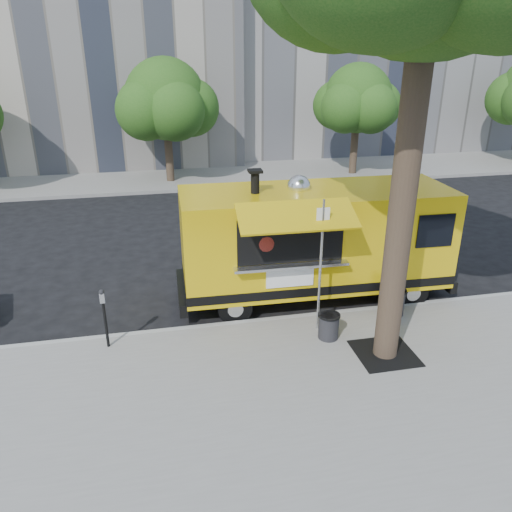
{
  "coord_description": "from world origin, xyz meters",
  "views": [
    {
      "loc": [
        -1.78,
        -10.78,
        6.0
      ],
      "look_at": [
        0.47,
        0.0,
        1.37
      ],
      "focal_mm": 35.0,
      "sensor_mm": 36.0,
      "label": 1
    }
  ],
  "objects_px": {
    "sign_post": "(321,259)",
    "trash_bin_right": "(394,301)",
    "far_tree_c": "(358,99)",
    "trash_bin_left": "(329,325)",
    "food_truck": "(314,240)",
    "far_tree_b": "(165,99)",
    "parking_meter": "(104,312)"
  },
  "relations": [
    {
      "from": "far_tree_b",
      "to": "trash_bin_right",
      "type": "distance_m",
      "value": 15.08
    },
    {
      "from": "far_tree_b",
      "to": "parking_meter",
      "type": "relative_size",
      "value": 4.12
    },
    {
      "from": "trash_bin_right",
      "to": "food_truck",
      "type": "bearing_deg",
      "value": 136.19
    },
    {
      "from": "far_tree_b",
      "to": "sign_post",
      "type": "xyz_separation_m",
      "value": [
        2.55,
        -14.25,
        -1.98
      ]
    },
    {
      "from": "far_tree_b",
      "to": "parking_meter",
      "type": "height_order",
      "value": "far_tree_b"
    },
    {
      "from": "far_tree_c",
      "to": "far_tree_b",
      "type": "bearing_deg",
      "value": 178.09
    },
    {
      "from": "sign_post",
      "to": "trash_bin_left",
      "type": "relative_size",
      "value": 5.26
    },
    {
      "from": "sign_post",
      "to": "far_tree_c",
      "type": "bearing_deg",
      "value": 65.19
    },
    {
      "from": "sign_post",
      "to": "parking_meter",
      "type": "xyz_separation_m",
      "value": [
        -4.55,
        0.2,
        -0.87
      ]
    },
    {
      "from": "parking_meter",
      "to": "trash_bin_right",
      "type": "height_order",
      "value": "parking_meter"
    },
    {
      "from": "trash_bin_left",
      "to": "food_truck",
      "type": "bearing_deg",
      "value": 81.84
    },
    {
      "from": "far_tree_c",
      "to": "food_truck",
      "type": "height_order",
      "value": "far_tree_c"
    },
    {
      "from": "parking_meter",
      "to": "food_truck",
      "type": "bearing_deg",
      "value": 17.02
    },
    {
      "from": "sign_post",
      "to": "trash_bin_right",
      "type": "distance_m",
      "value": 2.39
    },
    {
      "from": "sign_post",
      "to": "parking_meter",
      "type": "bearing_deg",
      "value": 177.48
    },
    {
      "from": "far_tree_b",
      "to": "sign_post",
      "type": "bearing_deg",
      "value": -79.85
    },
    {
      "from": "parking_meter",
      "to": "trash_bin_left",
      "type": "relative_size",
      "value": 2.34
    },
    {
      "from": "trash_bin_left",
      "to": "parking_meter",
      "type": "bearing_deg",
      "value": 172.37
    },
    {
      "from": "far_tree_b",
      "to": "sign_post",
      "type": "height_order",
      "value": "far_tree_b"
    },
    {
      "from": "far_tree_b",
      "to": "food_truck",
      "type": "distance_m",
      "value": 13.07
    },
    {
      "from": "food_truck",
      "to": "parking_meter",
      "type": "bearing_deg",
      "value": -161.55
    },
    {
      "from": "far_tree_c",
      "to": "trash_bin_right",
      "type": "relative_size",
      "value": 8.07
    },
    {
      "from": "parking_meter",
      "to": "food_truck",
      "type": "relative_size",
      "value": 0.19
    },
    {
      "from": "food_truck",
      "to": "trash_bin_right",
      "type": "relative_size",
      "value": 10.69
    },
    {
      "from": "food_truck",
      "to": "trash_bin_left",
      "type": "xyz_separation_m",
      "value": [
        -0.31,
        -2.14,
        -1.13
      ]
    },
    {
      "from": "sign_post",
      "to": "trash_bin_right",
      "type": "relative_size",
      "value": 4.65
    },
    {
      "from": "food_truck",
      "to": "trash_bin_right",
      "type": "xyz_separation_m",
      "value": [
        1.53,
        -1.47,
        -1.1
      ]
    },
    {
      "from": "far_tree_c",
      "to": "trash_bin_right",
      "type": "bearing_deg",
      "value": -108.18
    },
    {
      "from": "far_tree_c",
      "to": "sign_post",
      "type": "height_order",
      "value": "far_tree_c"
    },
    {
      "from": "trash_bin_left",
      "to": "trash_bin_right",
      "type": "height_order",
      "value": "trash_bin_right"
    },
    {
      "from": "parking_meter",
      "to": "trash_bin_left",
      "type": "xyz_separation_m",
      "value": [
        4.66,
        -0.62,
        -0.53
      ]
    },
    {
      "from": "far_tree_b",
      "to": "trash_bin_left",
      "type": "height_order",
      "value": "far_tree_b"
    }
  ]
}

